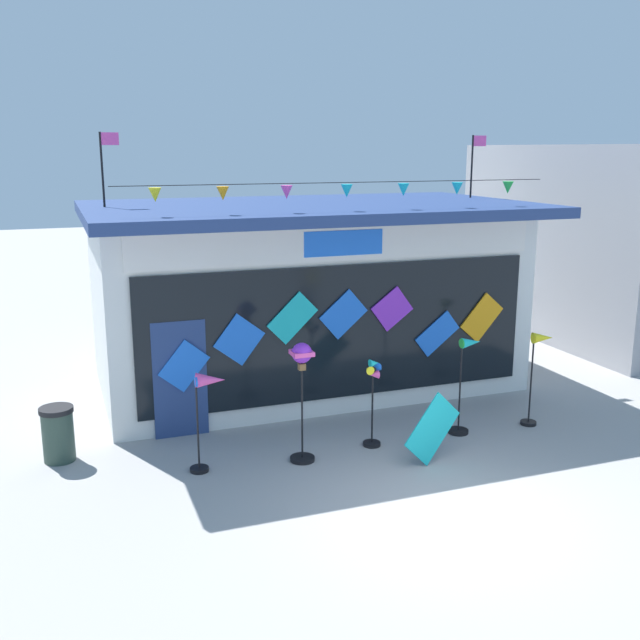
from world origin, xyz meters
The scene contains 10 objects.
ground_plane centered at (0.00, 0.00, 0.00)m, with size 80.00×80.00×0.00m, color #9E9B99.
kite_shop_building centered at (0.11, 5.95, 1.89)m, with size 8.49×5.08×5.04m.
wind_spinner_far_left centered at (-2.64, 2.41, 1.16)m, with size 0.60×0.34×1.53m.
wind_spinner_left centered at (-1.22, 2.24, 1.40)m, with size 0.39×0.39×1.90m.
wind_spinner_center_left centered at (0.04, 2.38, 0.91)m, with size 0.33×0.29×1.49m.
wind_spinner_center_right centered at (1.75, 2.41, 0.97)m, with size 0.53×0.35×1.68m.
wind_spinner_right centered at (3.15, 2.32, 1.16)m, with size 0.51×0.29×1.66m.
trash_bin centered at (-4.77, 3.56, 0.44)m, with size 0.52×0.52×0.87m.
display_kite_on_ground centered at (0.66, 1.52, 0.54)m, with size 0.55×0.03×1.00m, color #19B7BC.
neighbour_building centered at (9.47, 7.38, 2.42)m, with size 5.50×7.00×4.85m, color #99999E.
Camera 1 is at (-4.64, -7.88, 4.75)m, focal length 41.27 mm.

